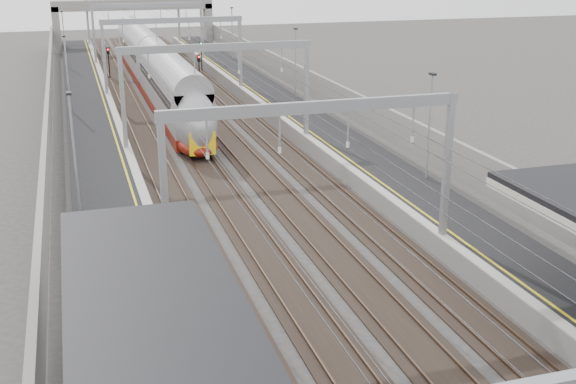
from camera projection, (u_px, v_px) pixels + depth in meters
platform_left at (98, 145)px, 50.32m from camera, size 4.00×120.00×1.00m
platform_right at (315, 130)px, 54.75m from camera, size 4.00×120.00×1.00m
tracks at (211, 143)px, 52.68m from camera, size 11.40×140.00×0.20m
overhead_line at (192, 48)px, 56.73m from camera, size 13.00×140.00×6.60m
overbridge at (133, 11)px, 100.87m from camera, size 22.00×2.20×6.90m
wall_left at (48, 133)px, 49.09m from camera, size 0.30×120.00×3.20m
wall_right at (354, 113)px, 55.28m from camera, size 0.30×120.00×3.20m
train at (157, 75)px, 68.65m from camera, size 2.79×50.92×4.42m
signal_green at (108, 57)px, 78.19m from camera, size 0.32×0.32×3.48m
signal_red_near at (199, 65)px, 72.86m from camera, size 0.32×0.32×3.48m
signal_red_far at (201, 51)px, 83.15m from camera, size 0.32×0.32×3.48m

